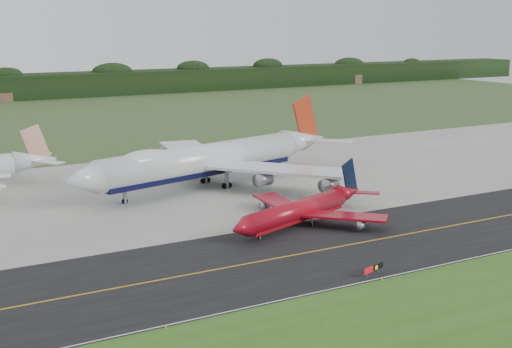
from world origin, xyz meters
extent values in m
plane|color=#395025|center=(0.00, 0.00, 0.00)|extent=(600.00, 600.00, 0.00)
cube|color=#295A1A|center=(0.00, -35.00, 0.01)|extent=(400.00, 30.00, 0.01)
cube|color=black|center=(0.00, -4.00, 0.01)|extent=(400.00, 32.00, 0.02)
cube|color=gray|center=(0.00, 51.00, 0.01)|extent=(400.00, 78.00, 0.01)
cube|color=#C58612|center=(0.00, -4.00, 0.03)|extent=(400.00, 0.40, 0.00)
cube|color=silver|center=(0.00, -19.50, 0.03)|extent=(400.00, 0.25, 0.00)
cube|color=black|center=(0.00, 275.00, 6.00)|extent=(700.00, 24.00, 12.00)
cylinder|color=silver|center=(2.82, 47.13, 6.73)|extent=(54.75, 20.34, 6.95)
cube|color=black|center=(2.82, 47.13, 4.48)|extent=(51.67, 17.97, 2.43)
cone|color=silver|center=(-27.00, 39.48, 6.73)|extent=(8.36, 8.43, 6.95)
cone|color=silver|center=(36.33, 55.72, 7.26)|extent=(15.72, 10.32, 6.95)
ellipsoid|color=silver|center=(-12.02, 43.32, 8.65)|extent=(15.20, 9.25, 4.43)
cube|color=silver|center=(15.88, 34.49, 5.52)|extent=(27.30, 30.21, 0.60)
cube|color=silver|center=(8.18, 64.49, 5.52)|extent=(15.42, 32.27, 0.60)
cube|color=#AD3013|center=(37.09, 55.92, 11.98)|extent=(9.82, 3.02, 14.40)
cylinder|color=gray|center=(11.58, 34.08, 3.62)|extent=(4.40, 3.77, 2.92)
cylinder|color=gray|center=(4.21, 62.78, 3.62)|extent=(4.40, 3.77, 2.92)
cylinder|color=gray|center=(21.01, 22.59, 3.62)|extent=(4.40, 3.77, 2.92)
cylinder|color=gray|center=(6.95, 77.39, 3.62)|extent=(4.40, 3.77, 2.92)
cylinder|color=black|center=(-17.33, 41.96, 0.63)|extent=(1.35, 0.86, 1.25)
cylinder|color=slate|center=(8.02, 44.51, 2.32)|extent=(1.18, 1.18, 4.65)
cylinder|color=black|center=(8.02, 44.51, 0.63)|extent=(1.37, 0.92, 1.25)
cylinder|color=slate|center=(6.12, 51.92, 2.32)|extent=(1.18, 1.18, 4.65)
cylinder|color=black|center=(6.12, 51.92, 0.63)|extent=(1.37, 0.92, 1.25)
cylinder|color=maroon|center=(4.78, 10.07, 3.04)|extent=(27.20, 12.92, 3.73)
cube|color=maroon|center=(4.78, 10.07, 1.83)|extent=(25.58, 11.58, 1.31)
cone|color=maroon|center=(-9.80, 4.77, 3.04)|extent=(4.51, 4.68, 3.73)
cone|color=maroon|center=(21.16, 16.02, 3.32)|extent=(8.11, 5.99, 3.73)
cube|color=maroon|center=(11.85, 4.47, 2.39)|extent=(14.38, 14.39, 0.42)
cube|color=maroon|center=(6.60, 18.90, 2.39)|extent=(6.31, 15.74, 0.42)
cube|color=black|center=(21.65, 16.20, 6.14)|extent=(5.64, 2.29, 8.49)
cylinder|color=gray|center=(12.84, 0.92, 1.37)|extent=(2.45, 2.17, 1.57)
cylinder|color=gray|center=(5.09, 22.26, 1.37)|extent=(2.45, 2.17, 1.57)
cylinder|color=black|center=(-5.07, 6.49, 0.34)|extent=(0.73, 0.51, 0.67)
cylinder|color=slate|center=(7.55, 8.89, 0.96)|extent=(0.67, 0.67, 1.92)
cylinder|color=black|center=(7.55, 8.89, 0.34)|extent=(0.75, 0.55, 0.67)
cylinder|color=slate|center=(6.15, 12.75, 0.96)|extent=(0.67, 0.67, 1.92)
cylinder|color=black|center=(6.15, 12.75, 0.34)|extent=(0.75, 0.55, 0.67)
cone|color=silver|center=(-28.70, 72.55, 5.28)|extent=(10.11, 5.51, 5.25)
cube|color=#A2250B|center=(-28.11, 72.54, 8.69)|extent=(7.25, 0.61, 10.43)
cylinder|color=slate|center=(-0.93, -18.41, 0.34)|extent=(0.12, 0.12, 0.68)
cylinder|color=slate|center=(1.89, -17.59, 0.34)|extent=(0.12, 0.12, 0.68)
cube|color=maroon|center=(-0.64, -18.33, 1.12)|extent=(2.11, 0.77, 0.88)
cube|color=black|center=(1.14, -17.81, 1.12)|extent=(0.99, 0.44, 0.88)
cube|color=black|center=(2.27, -17.48, 1.12)|extent=(1.18, 0.50, 0.88)
cylinder|color=yellow|center=(-33.94, -20.50, 0.25)|extent=(0.16, 0.16, 0.50)
cylinder|color=yellow|center=(0.16, -20.50, 0.25)|extent=(0.16, 0.16, 0.50)
camera|label=1|loc=(-64.78, -97.51, 36.94)|focal=50.00mm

